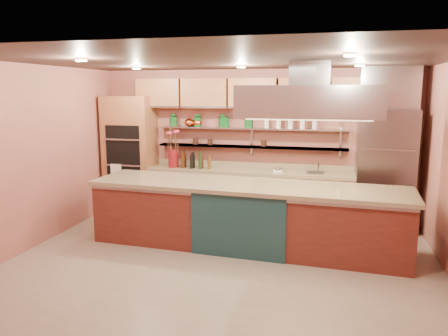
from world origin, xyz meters
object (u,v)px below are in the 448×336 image
(island, at_px, (246,215))
(flower_vase, at_px, (173,158))
(copper_kettle, at_px, (189,122))
(green_canister, at_px, (225,122))
(kitchen_scale, at_px, (278,169))
(refrigerator, at_px, (384,170))

(island, xyz_separation_m, flower_vase, (-1.74, 1.48, 0.60))
(copper_kettle, relative_size, green_canister, 1.03)
(flower_vase, distance_m, kitchen_scale, 2.05)
(island, height_order, kitchen_scale, kitchen_scale)
(refrigerator, distance_m, kitchen_scale, 1.84)
(refrigerator, xyz_separation_m, copper_kettle, (-3.62, 0.23, 0.74))
(refrigerator, relative_size, island, 0.44)
(refrigerator, height_order, island, refrigerator)
(kitchen_scale, distance_m, green_canister, 1.36)
(flower_vase, bearing_deg, island, -40.36)
(refrigerator, bearing_deg, copper_kettle, 176.36)
(green_canister, bearing_deg, flower_vase, -167.42)
(copper_kettle, bearing_deg, kitchen_scale, -7.06)
(refrigerator, xyz_separation_m, island, (-2.14, -1.47, -0.55))
(kitchen_scale, bearing_deg, green_canister, 143.35)
(refrigerator, bearing_deg, green_canister, 175.46)
(flower_vase, relative_size, green_canister, 1.84)
(island, distance_m, copper_kettle, 2.60)
(flower_vase, distance_m, copper_kettle, 0.77)
(island, bearing_deg, refrigerator, 37.67)
(island, bearing_deg, flower_vase, 142.76)
(kitchen_scale, height_order, copper_kettle, copper_kettle)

